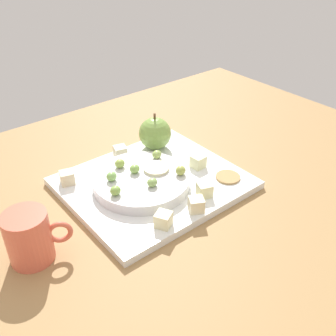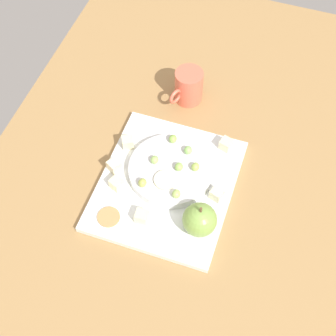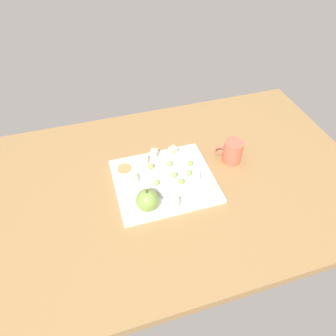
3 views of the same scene
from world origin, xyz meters
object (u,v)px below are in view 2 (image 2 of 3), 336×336
at_px(grape_6, 176,194).
at_px(apple_slice_0, 165,180).
at_px(platter, 165,185).
at_px(cheese_cube_3, 114,166).
at_px(cheese_cube_2, 142,216).
at_px(grape_2, 188,150).
at_px(cheese_cube_1, 117,184).
at_px(grape_5, 196,166).
at_px(cheese_cube_0, 226,144).
at_px(cheese_cube_4, 217,194).
at_px(grape_4, 179,167).
at_px(grape_3, 173,139).
at_px(grape_0, 142,183).
at_px(cracker_0, 109,217).
at_px(cheese_cube_5, 128,142).
at_px(apple_whole, 200,220).
at_px(cup, 188,86).
at_px(serving_dish, 169,170).
at_px(grape_1, 154,160).

xyz_separation_m(grape_6, apple_slice_0, (-0.03, -0.03, -0.01)).
relative_size(platter, cheese_cube_3, 12.94).
distance_m(cheese_cube_2, grape_2, 0.18).
height_order(cheese_cube_1, grape_5, grape_5).
relative_size(cheese_cube_0, cheese_cube_2, 1.00).
relative_size(cheese_cube_4, grape_4, 1.29).
xyz_separation_m(cheese_cube_2, grape_5, (-0.14, 0.07, 0.02)).
bearing_deg(grape_3, grape_5, 52.93).
bearing_deg(cheese_cube_2, grape_4, 164.01).
height_order(platter, grape_0, grape_0).
bearing_deg(cracker_0, grape_4, 144.90).
xyz_separation_m(cheese_cube_2, cheese_cube_5, (-0.17, -0.10, 0.00)).
height_order(cheese_cube_0, grape_3, grape_3).
bearing_deg(cracker_0, apple_slice_0, 142.06).
height_order(apple_whole, grape_3, apple_whole).
xyz_separation_m(cheese_cube_3, grape_4, (-0.03, 0.14, 0.02)).
height_order(grape_3, cup, cup).
bearing_deg(cheese_cube_1, cheese_cube_0, 132.21).
xyz_separation_m(cheese_cube_2, cheese_cube_3, (-0.10, -0.10, 0.00)).
distance_m(grape_4, cup, 0.24).
bearing_deg(grape_5, cheese_cube_3, -75.08).
xyz_separation_m(cheese_cube_0, cup, (-0.13, -0.13, 0.02)).
relative_size(serving_dish, cheese_cube_5, 7.29).
distance_m(cheese_cube_2, grape_0, 0.07).
height_order(cheese_cube_1, cup, cup).
relative_size(cheese_cube_4, cup, 0.26).
distance_m(cheese_cube_3, cracker_0, 0.12).
distance_m(grape_1, grape_2, 0.08).
bearing_deg(apple_whole, cheese_cube_1, -100.83).
bearing_deg(cup, grape_0, -1.71).
relative_size(grape_1, grape_3, 1.00).
height_order(cheese_cube_1, cheese_cube_3, same).
relative_size(cheese_cube_4, grape_0, 1.29).
xyz_separation_m(cheese_cube_5, cup, (-0.19, 0.08, 0.02)).
distance_m(grape_1, cup, 0.23).
xyz_separation_m(apple_whole, grape_6, (-0.05, -0.06, -0.01)).
height_order(grape_2, grape_3, same).
height_order(cheese_cube_0, cheese_cube_1, same).
relative_size(cheese_cube_3, grape_4, 1.29).
relative_size(apple_whole, cheese_cube_0, 2.79).
distance_m(grape_6, apple_slice_0, 0.04).
relative_size(apple_whole, grape_2, 3.60).
relative_size(grape_2, grape_5, 1.00).
relative_size(serving_dish, cheese_cube_4, 7.29).
xyz_separation_m(grape_4, apple_slice_0, (0.04, -0.02, -0.01)).
distance_m(serving_dish, cheese_cube_5, 0.12).
height_order(platter, grape_3, grape_3).
xyz_separation_m(grape_2, apple_slice_0, (0.09, -0.02, -0.01)).
height_order(cheese_cube_2, grape_1, grape_1).
relative_size(serving_dish, cheese_cube_1, 7.29).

